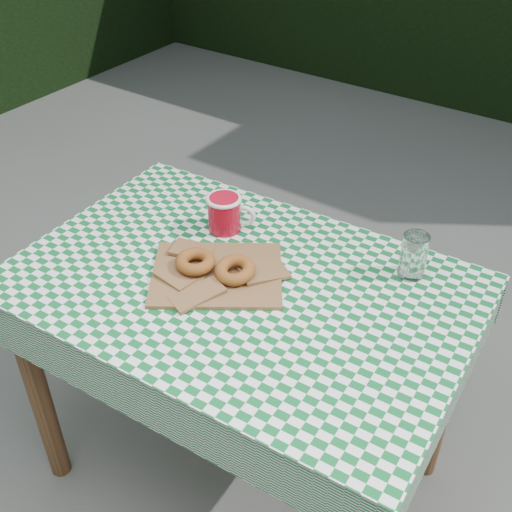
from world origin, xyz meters
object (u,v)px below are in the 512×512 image
at_px(coffee_mug, 224,213).
at_px(drinking_glass, 414,256).
at_px(paper_bag, 217,273).
at_px(table, 242,388).

height_order(coffee_mug, drinking_glass, drinking_glass).
bearing_deg(paper_bag, table, 12.06).
height_order(table, paper_bag, paper_bag).
bearing_deg(coffee_mug, drinking_glass, -11.74).
distance_m(table, paper_bag, 0.39).
bearing_deg(coffee_mug, paper_bag, -81.53).
relative_size(table, drinking_glass, 9.38).
relative_size(paper_bag, drinking_glass, 2.72).
xyz_separation_m(table, paper_bag, (-0.06, -0.01, 0.39)).
xyz_separation_m(coffee_mug, drinking_glass, (0.50, 0.10, 0.01)).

